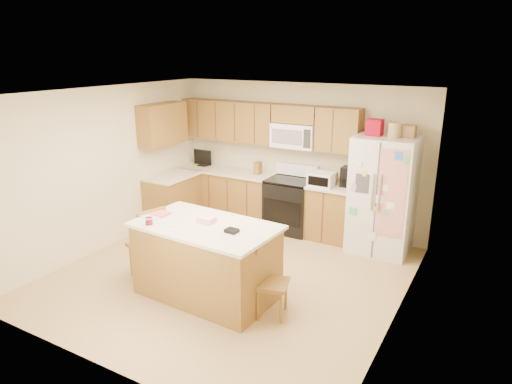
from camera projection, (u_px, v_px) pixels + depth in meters
The scene contains 9 objects.
ground at pixel (230, 275), 6.37m from camera, with size 4.50×4.50×0.00m, color tan.
room_shell at pixel (228, 176), 5.94m from camera, with size 4.60×4.60×2.52m.
cabinetry at pixel (237, 174), 8.05m from camera, with size 3.36×1.56×2.15m.
stove at pixel (290, 204), 7.84m from camera, with size 0.76×0.65×1.13m.
refrigerator at pixel (383, 194), 6.92m from camera, with size 0.90×0.79×2.04m.
island at pixel (206, 260), 5.72m from camera, with size 1.84×1.12×1.06m.
windsor_chair_left at pixel (148, 244), 6.20m from camera, with size 0.53×0.54×1.02m.
windsor_chair_back at pixel (233, 244), 6.32m from camera, with size 0.41×0.40×0.91m.
windsor_chair_right at pixel (270, 283), 5.30m from camera, with size 0.45×0.46×0.89m.
Camera 1 is at (3.14, -4.82, 3.00)m, focal length 32.00 mm.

